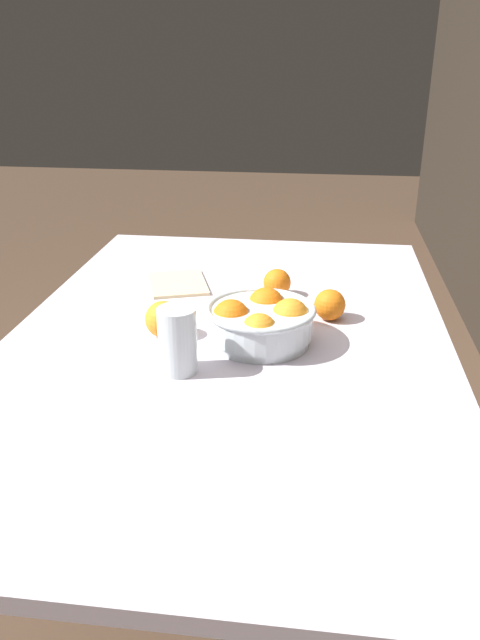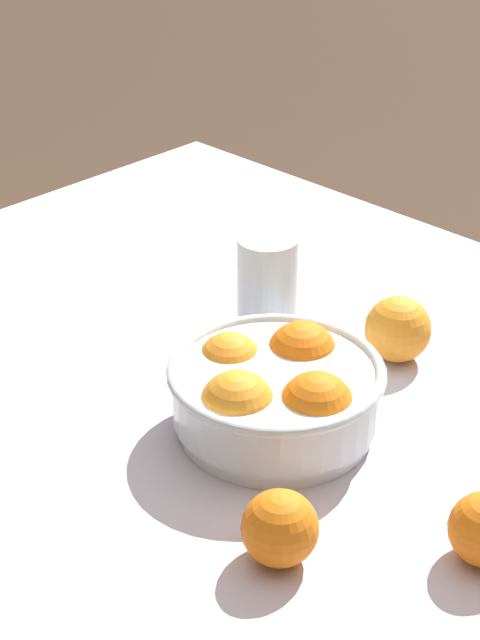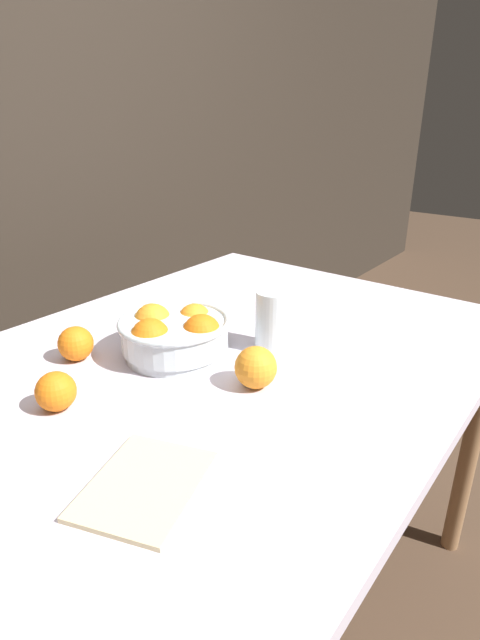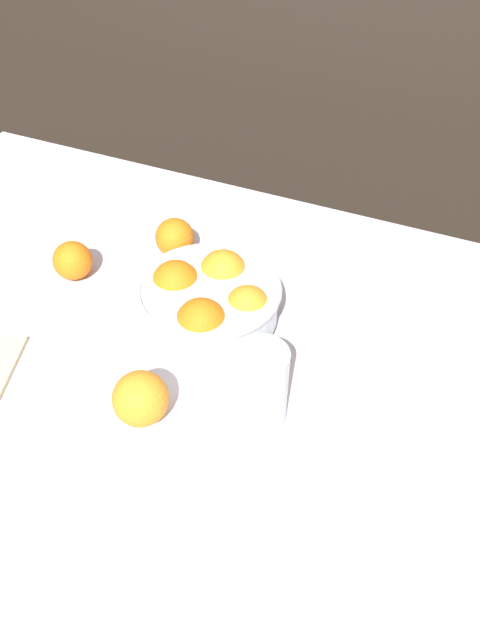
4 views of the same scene
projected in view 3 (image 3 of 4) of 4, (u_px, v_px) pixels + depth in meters
name	position (u px, v px, depth m)	size (l,w,h in m)	color
ground_plane	(204.00, 629.00, 1.30)	(12.00, 12.00, 0.00)	#4C3828
dining_table	(195.00, 400.00, 1.03)	(1.47, 0.96, 0.77)	silver
fruit_bowl	(175.00, 333.00, 1.04)	(0.23, 0.23, 0.10)	silver
juice_glass	(273.00, 322.00, 1.06)	(0.07, 0.07, 0.13)	#F4A314
orange_loose_near_bowl	(76.00, 344.00, 1.02)	(0.07, 0.07, 0.07)	orange
orange_loose_front	(256.00, 367.00, 0.92)	(0.08, 0.08, 0.08)	orange
orange_loose_aside	(56.00, 391.00, 0.85)	(0.07, 0.07, 0.07)	orange
napkin	(145.00, 485.00, 0.68)	(0.19, 0.14, 0.01)	beige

